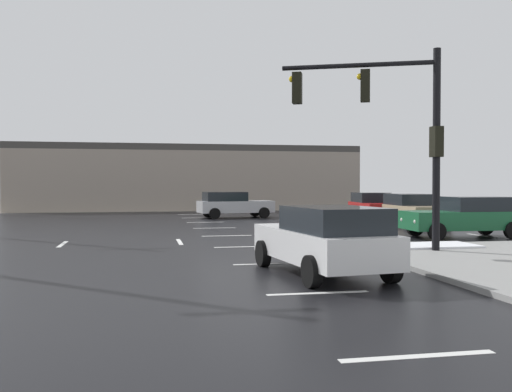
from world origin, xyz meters
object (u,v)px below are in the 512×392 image
at_px(sedan_green, 467,216).
at_px(sedan_tan, 412,209).
at_px(sedan_red, 373,206).
at_px(sedan_silver, 233,204).
at_px(traffic_signal_mast, 393,117).
at_px(sedan_white, 324,239).

distance_m(sedan_green, sedan_tan, 5.80).
bearing_deg(sedan_green, sedan_red, -90.54).
relative_size(sedan_silver, sedan_tan, 1.01).
bearing_deg(sedan_green, traffic_signal_mast, 40.48).
distance_m(traffic_signal_mast, sedan_red, 15.27).
bearing_deg(sedan_red, sedan_tan, 10.25).
bearing_deg(sedan_silver, traffic_signal_mast, -90.39).
bearing_deg(sedan_tan, sedan_silver, -134.83).
distance_m(traffic_signal_mast, sedan_white, 5.75).
xyz_separation_m(sedan_white, sedan_red, (8.57, 17.42, 0.00)).
bearing_deg(sedan_green, sedan_white, 43.82).
bearing_deg(sedan_red, sedan_white, -19.74).
distance_m(sedan_green, sedan_white, 11.13).
distance_m(traffic_signal_mast, sedan_tan, 11.73).
distance_m(traffic_signal_mast, sedan_green, 7.17).
xyz_separation_m(sedan_silver, sedan_red, (7.29, -4.25, 0.00)).
height_order(sedan_green, sedan_tan, same).
distance_m(sedan_silver, sedan_tan, 11.31).
relative_size(traffic_signal_mast, sedan_tan, 1.29).
bearing_deg(sedan_white, sedan_red, -32.80).
xyz_separation_m(sedan_green, sedan_tan, (0.62, 5.76, 0.00)).
height_order(sedan_silver, sedan_red, same).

